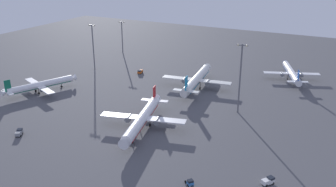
{
  "coord_description": "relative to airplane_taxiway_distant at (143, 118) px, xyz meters",
  "views": [
    {
      "loc": [
        67.73,
        -126.63,
        66.42
      ],
      "look_at": [
        -7.5,
        20.4,
        4.0
      ],
      "focal_mm": 39.99,
      "sensor_mm": 36.0,
      "label": 1
    }
  ],
  "objects": [
    {
      "name": "airplane_near_gate",
      "position": [
        -67.2,
        12.04,
        -0.66
      ],
      "size": [
        28.89,
        36.61,
        9.86
      ],
      "rotation": [
        0.0,
        0.0,
        -0.4
      ],
      "color": "white",
      "rests_on": "ground"
    },
    {
      "name": "baggage_tractor",
      "position": [
        -38.58,
        62.0,
        -3.21
      ],
      "size": [
        2.65,
        4.42,
        2.25
      ],
      "rotation": [
        0.0,
        0.0,
        3.32
      ],
      "color": "#D85919",
      "rests_on": "ground"
    },
    {
      "name": "maintenance_van",
      "position": [
        54.13,
        -16.18,
        -3.21
      ],
      "size": [
        3.94,
        4.53,
        2.25
      ],
      "rotation": [
        0.0,
        0.0,
        5.69
      ],
      "color": "white",
      "rests_on": "ground"
    },
    {
      "name": "airplane_mid_apron",
      "position": [
        41.99,
        90.95,
        -0.6
      ],
      "size": [
        29.6,
        37.57,
        10.01
      ],
      "rotation": [
        0.0,
        0.0,
        0.36
      ],
      "color": "white",
      "rests_on": "ground"
    },
    {
      "name": "apron_light_central",
      "position": [
        -67.63,
        56.83,
        11.1
      ],
      "size": [
        4.8,
        0.9,
        27.24
      ],
      "color": "slate",
      "rests_on": "ground"
    },
    {
      "name": "apron_light_east",
      "position": [
        -73.92,
        96.95,
        8.59
      ],
      "size": [
        4.8,
        0.9,
        22.37
      ],
      "color": "slate",
      "rests_on": "ground"
    },
    {
      "name": "apron_light_west",
      "position": [
        29.34,
        32.95,
        12.97
      ],
      "size": [
        4.8,
        0.9,
        30.9
      ],
      "color": "slate",
      "rests_on": "ground"
    },
    {
      "name": "pushback_tug",
      "position": [
        33.17,
        -27.72,
        -3.32
      ],
      "size": [
        3.51,
        3.37,
        2.05
      ],
      "rotation": [
        0.0,
        0.0,
        4.0
      ],
      "color": "#3372BF",
      "rests_on": "ground"
    },
    {
      "name": "cargo_loader",
      "position": [
        -39.44,
        -27.26,
        -3.21
      ],
      "size": [
        3.75,
        4.57,
        2.25
      ],
      "rotation": [
        0.0,
        0.0,
        0.52
      ],
      "color": "gray",
      "rests_on": "ground"
    },
    {
      "name": "ground_plane",
      "position": [
        3.42,
        9.95,
        -4.39
      ],
      "size": [
        416.0,
        416.0,
        0.0
      ],
      "primitive_type": "plane",
      "color": "#4C4C51"
    },
    {
      "name": "airplane_taxiway_distant",
      "position": [
        0.0,
        0.0,
        0.0
      ],
      "size": [
        35.05,
        44.7,
        11.6
      ],
      "rotation": [
        0.0,
        0.0,
        3.38
      ],
      "color": "white",
      "rests_on": "ground"
    },
    {
      "name": "airplane_terminal_side",
      "position": [
        0.42,
        54.31,
        0.17
      ],
      "size": [
        36.63,
        46.91,
        12.04
      ],
      "rotation": [
        0.0,
        0.0,
        0.14
      ],
      "color": "silver",
      "rests_on": "ground"
    }
  ]
}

